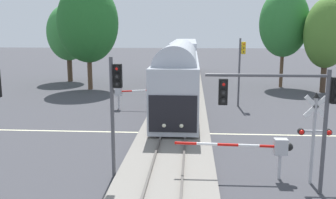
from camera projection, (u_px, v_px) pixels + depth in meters
name	position (u px, v px, depth m)	size (l,w,h in m)	color
ground_plane	(174.00, 133.00, 23.38)	(220.00, 220.00, 0.00)	#3D3D42
road_centre_stripe	(174.00, 133.00, 23.38)	(44.00, 0.20, 0.01)	beige
railway_track	(174.00, 132.00, 23.36)	(4.40, 80.00, 0.32)	gray
commuter_train	(182.00, 64.00, 39.71)	(3.04, 41.46, 5.16)	#B2B7C1
crossing_gate_near	(269.00, 148.00, 16.02)	(5.11, 0.40, 1.80)	#B7B7BC
crossing_signal_mast	(314.00, 129.00, 15.30)	(1.36, 0.44, 3.90)	#B2B2B7
crossing_gate_far	(127.00, 92.00, 30.20)	(6.24, 0.40, 1.81)	#B7B7BC
traffic_signal_far_side	(241.00, 61.00, 30.90)	(0.53, 0.38, 5.72)	#4C4C51
traffic_signal_median	(115.00, 98.00, 15.75)	(0.53, 0.38, 5.29)	#4C4C51
traffic_signal_near_right	(290.00, 101.00, 14.16)	(5.08, 0.38, 4.95)	#4C4C51
pine_left_background	(68.00, 33.00, 45.75)	(5.15, 5.15, 9.44)	#4C3828
oak_behind_train	(88.00, 23.00, 39.29)	(6.43, 6.43, 11.39)	brown
oak_far_right	(284.00, 23.00, 40.82)	(5.36, 5.36, 10.90)	brown
maple_right_background	(327.00, 33.00, 37.50)	(4.49, 4.49, 9.62)	#4C3828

